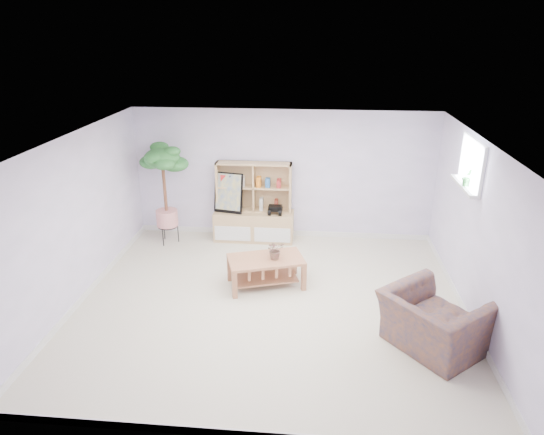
# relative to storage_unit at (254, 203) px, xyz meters

# --- Properties ---
(floor) EXTENTS (5.50, 5.00, 0.01)m
(floor) POSITION_rel_storage_unit_xyz_m (0.52, -2.24, -0.73)
(floor) COLOR beige
(floor) RESTS_ON ground
(ceiling) EXTENTS (5.50, 5.00, 0.01)m
(ceiling) POSITION_rel_storage_unit_xyz_m (0.52, -2.24, 1.67)
(ceiling) COLOR silver
(ceiling) RESTS_ON walls
(walls) EXTENTS (5.51, 5.01, 2.40)m
(walls) POSITION_rel_storage_unit_xyz_m (0.52, -2.24, 0.47)
(walls) COLOR silver
(walls) RESTS_ON floor
(baseboard) EXTENTS (5.50, 5.00, 0.10)m
(baseboard) POSITION_rel_storage_unit_xyz_m (0.52, -2.24, -0.68)
(baseboard) COLOR white
(baseboard) RESTS_ON floor
(window) EXTENTS (0.10, 0.98, 0.68)m
(window) POSITION_rel_storage_unit_xyz_m (3.25, -1.64, 1.27)
(window) COLOR silver
(window) RESTS_ON walls
(window_sill) EXTENTS (0.14, 1.00, 0.04)m
(window_sill) POSITION_rel_storage_unit_xyz_m (3.19, -1.64, 0.95)
(window_sill) COLOR white
(window_sill) RESTS_ON walls
(storage_unit) EXTENTS (1.47, 0.50, 1.47)m
(storage_unit) POSITION_rel_storage_unit_xyz_m (0.00, 0.00, 0.00)
(storage_unit) COLOR tan
(storage_unit) RESTS_ON floor
(poster) EXTENTS (0.55, 0.23, 0.75)m
(poster) POSITION_rel_storage_unit_xyz_m (-0.46, -0.04, 0.19)
(poster) COLOR yellow
(poster) RESTS_ON storage_unit
(toy_truck) EXTENTS (0.36, 0.25, 0.19)m
(toy_truck) POSITION_rel_storage_unit_xyz_m (0.41, -0.07, -0.09)
(toy_truck) COLOR black
(toy_truck) RESTS_ON storage_unit
(coffee_table) EXTENTS (1.26, 0.93, 0.46)m
(coffee_table) POSITION_rel_storage_unit_xyz_m (0.41, -1.71, -0.50)
(coffee_table) COLOR #AF6640
(coffee_table) RESTS_ON floor
(table_plant) EXTENTS (0.34, 0.32, 0.30)m
(table_plant) POSITION_rel_storage_unit_xyz_m (0.55, -1.71, -0.12)
(table_plant) COLOR #1B691B
(table_plant) RESTS_ON coffee_table
(floor_tree) EXTENTS (0.82, 0.82, 1.86)m
(floor_tree) POSITION_rel_storage_unit_xyz_m (-1.56, -0.28, 0.20)
(floor_tree) COLOR #29662E
(floor_tree) RESTS_ON floor
(armchair) EXTENTS (1.48, 1.50, 0.84)m
(armchair) POSITION_rel_storage_unit_xyz_m (2.62, -3.09, -0.32)
(armchair) COLOR #212A4A
(armchair) RESTS_ON floor
(sill_plant) EXTENTS (0.16, 0.14, 0.26)m
(sill_plant) POSITION_rel_storage_unit_xyz_m (3.19, -1.71, 1.09)
(sill_plant) COLOR #29662E
(sill_plant) RESTS_ON window_sill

